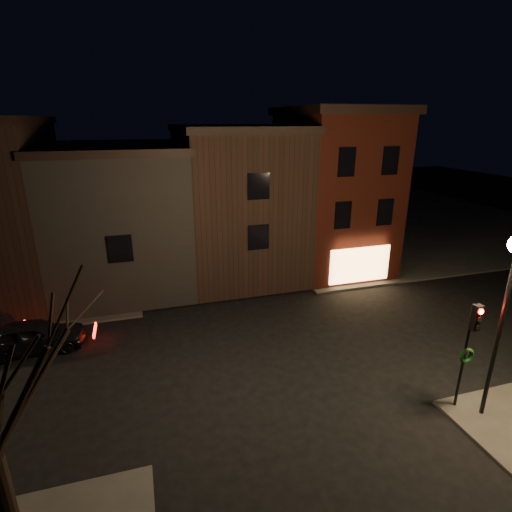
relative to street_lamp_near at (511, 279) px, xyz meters
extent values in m
plane|color=black|center=(-6.20, 6.00, -5.18)|extent=(120.00, 120.00, 0.00)
cube|color=#2D2B28|center=(13.80, 26.00, -5.12)|extent=(30.00, 30.00, 0.12)
cube|color=#43130C|center=(1.80, 15.50, -0.06)|extent=(6.00, 8.00, 10.00)
cube|color=black|center=(1.80, 15.50, 5.19)|extent=(6.50, 8.50, 0.50)
cube|color=#F2B66D|center=(1.80, 11.45, -3.76)|extent=(4.00, 0.12, 2.20)
cube|color=black|center=(-4.70, 16.50, -0.56)|extent=(7.00, 10.00, 9.00)
cube|color=black|center=(-4.70, 16.50, 4.14)|extent=(7.30, 10.30, 0.40)
cube|color=black|center=(-11.95, 16.50, -1.06)|extent=(7.50, 10.00, 8.00)
cube|color=black|center=(-11.95, 16.50, 3.14)|extent=(7.80, 10.30, 0.40)
cylinder|color=black|center=(0.00, 0.00, -2.06)|extent=(0.14, 0.14, 6.00)
cylinder|color=black|center=(-0.60, 0.60, -3.06)|extent=(0.10, 0.10, 4.00)
cube|color=black|center=(-0.60, 0.42, -1.46)|extent=(0.28, 0.22, 0.90)
cylinder|color=#FF0C07|center=(-0.60, 0.30, -1.18)|extent=(0.18, 0.06, 0.18)
cylinder|color=black|center=(-0.60, 0.30, -1.46)|extent=(0.18, 0.06, 0.18)
cylinder|color=black|center=(-0.60, 0.30, -1.74)|extent=(0.18, 0.06, 0.18)
torus|color=#0C380F|center=(-0.60, 0.51, -2.96)|extent=(0.58, 0.14, 0.58)
sphere|color=#990C0C|center=(-0.60, 0.49, -2.74)|extent=(0.12, 0.12, 0.12)
imported|color=black|center=(-15.89, 9.11, -4.45)|extent=(4.31, 1.84, 1.45)
camera|label=1|loc=(-10.86, -8.71, 4.69)|focal=28.00mm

